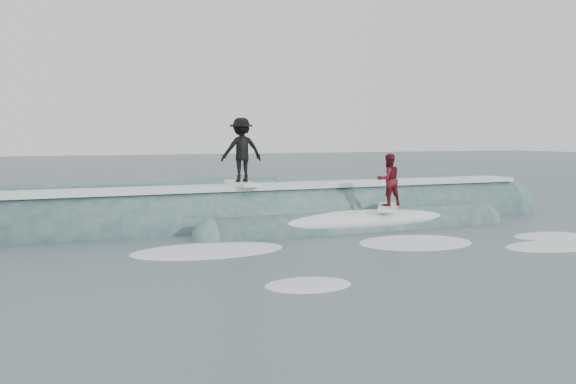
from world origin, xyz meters
name	(u,v)px	position (x,y,z in m)	size (l,w,h in m)	color
ground	(345,247)	(0.00, 0.00, 0.00)	(160.00, 160.00, 0.00)	#3B4B56
breaking_wave	(288,224)	(0.28, 4.21, 0.04)	(20.40, 3.99, 2.41)	#325554
surfer_black	(241,152)	(-1.11, 4.55, 2.29)	(1.29, 2.00, 2.04)	white
surfer_red	(388,184)	(2.74, 2.35, 1.35)	(1.57, 1.97, 1.65)	white
whitewater	(405,247)	(1.36, -0.59, 0.00)	(12.06, 5.95, 0.10)	white
far_swells	(133,193)	(-2.09, 17.65, 0.00)	(39.79, 8.65, 0.80)	#325554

